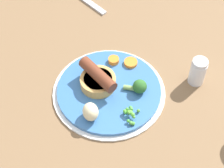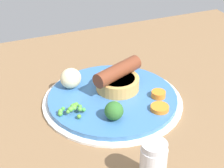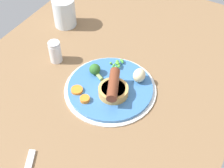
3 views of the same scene
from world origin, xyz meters
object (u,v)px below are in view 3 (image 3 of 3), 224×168
object	(u,v)px
pea_pile	(117,63)
broccoli_floret_near	(95,70)
carrot_slice_0	(77,90)
salt_shaker	(55,52)
sausage_pudding	(113,89)
dinner_plate	(110,89)
drinking_glass	(64,12)
potato_chunk_1	(139,75)
carrot_slice_2	(85,99)

from	to	relation	value
pea_pile	broccoli_floret_near	xyz separation A→B (cm)	(-6.31, 4.09, 0.57)
carrot_slice_0	salt_shaker	xyz separation A→B (cm)	(8.66, 13.94, 1.79)
sausage_pudding	salt_shaker	world-z (taller)	salt_shaker
dinner_plate	salt_shaker	size ratio (longest dim) A/B	3.69
dinner_plate	drinking_glass	world-z (taller)	drinking_glass
pea_pile	potato_chunk_1	distance (cm)	8.88
dinner_plate	drinking_glass	xyz separation A→B (cm)	(19.62, 29.99, 4.56)
broccoli_floret_near	salt_shaker	size ratio (longest dim) A/B	0.72
pea_pile	carrot_slice_2	xyz separation A→B (cm)	(-16.70, 1.04, -0.43)
drinking_glass	dinner_plate	bearing A→B (deg)	-123.20
broccoli_floret_near	carrot_slice_2	bearing A→B (deg)	133.52
pea_pile	salt_shaker	bearing A→B (deg)	108.24
sausage_pudding	carrot_slice_0	distance (cm)	10.60
pea_pile	drinking_glass	distance (cm)	29.73
potato_chunk_1	carrot_slice_2	xyz separation A→B (cm)	(-14.42, 9.55, -1.50)
dinner_plate	salt_shaker	xyz separation A→B (cm)	(2.47, 21.35, 3.03)
pea_pile	salt_shaker	world-z (taller)	salt_shaker
broccoli_floret_near	drinking_glass	size ratio (longest dim) A/B	0.51
dinner_plate	carrot_slice_2	size ratio (longest dim) A/B	9.91
carrot_slice_0	salt_shaker	size ratio (longest dim) A/B	0.46
sausage_pudding	pea_pile	world-z (taller)	sausage_pudding
broccoli_floret_near	drinking_glass	bearing A→B (deg)	-9.19
broccoli_floret_near	carrot_slice_2	size ratio (longest dim) A/B	1.94
broccoli_floret_near	potato_chunk_1	size ratio (longest dim) A/B	1.27
carrot_slice_0	carrot_slice_2	size ratio (longest dim) A/B	1.24
drinking_glass	salt_shaker	world-z (taller)	drinking_glass
pea_pile	carrot_slice_2	bearing A→B (deg)	176.44
sausage_pudding	carrot_slice_0	bearing A→B (deg)	89.88
potato_chunk_1	drinking_glass	xyz separation A→B (cm)	(13.21, 36.03, 1.65)
potato_chunk_1	carrot_slice_2	world-z (taller)	potato_chunk_1
potato_chunk_1	salt_shaker	distance (cm)	27.67
sausage_pudding	potato_chunk_1	world-z (taller)	sausage_pudding
carrot_slice_0	sausage_pudding	bearing A→B (deg)	-65.98
sausage_pudding	salt_shaker	distance (cm)	23.90
carrot_slice_0	drinking_glass	world-z (taller)	drinking_glass
salt_shaker	drinking_glass	bearing A→B (deg)	26.73
sausage_pudding	broccoli_floret_near	distance (cm)	9.73
pea_pile	carrot_slice_0	size ratio (longest dim) A/B	1.47
pea_pile	sausage_pudding	bearing A→B (deg)	-156.57
carrot_slice_0	potato_chunk_1	bearing A→B (deg)	-46.87
sausage_pudding	dinner_plate	bearing A→B (deg)	23.64
dinner_plate	broccoli_floret_near	bearing A→B (deg)	70.02
pea_pile	potato_chunk_1	bearing A→B (deg)	-104.99
dinner_plate	broccoli_floret_near	xyz separation A→B (cm)	(2.39, 6.56, 2.42)
pea_pile	broccoli_floret_near	bearing A→B (deg)	147.02
pea_pile	carrot_slice_2	world-z (taller)	pea_pile
pea_pile	dinner_plate	bearing A→B (deg)	-164.12
broccoli_floret_near	carrot_slice_2	distance (cm)	10.88
sausage_pudding	carrot_slice_0	xyz separation A→B (cm)	(-4.26, 9.55, -1.74)
pea_pile	carrot_slice_0	world-z (taller)	pea_pile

